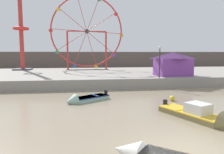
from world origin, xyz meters
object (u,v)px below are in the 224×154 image
Objects in this scene: promenade_lamp_near at (160,57)px; mooring_buoy_orange at (172,98)px; motorboat_olive_wood at (206,117)px; carnival_booth_purple_stall at (173,63)px; ferris_wheel_red_frame at (87,33)px; motorboat_seafoam at (83,99)px; drop_tower_red_tower at (21,33)px.

promenade_lamp_near is 8.51× the size of mooring_buoy_orange.
motorboat_olive_wood is 1.51× the size of promenade_lamp_near.
carnival_booth_purple_stall is 3.58m from promenade_lamp_near.
motorboat_olive_wood is 0.44× the size of ferris_wheel_red_frame.
mooring_buoy_orange is at bearing -118.69° from carnival_booth_purple_stall.
ferris_wheel_red_frame is at bearing 120.89° from promenade_lamp_near.
promenade_lamp_near is 7.68m from mooring_buoy_orange.
motorboat_olive_wood is at bearing -93.84° from mooring_buoy_orange.
ferris_wheel_red_frame reaches higher than motorboat_olive_wood.
promenade_lamp_near is (8.09, -13.53, -3.95)m from ferris_wheel_red_frame.
promenade_lamp_near is at bearing -179.19° from motorboat_seafoam.
motorboat_seafoam is 0.28× the size of drop_tower_red_tower.
ferris_wheel_red_frame reaches higher than carnival_booth_purple_stall.
carnival_booth_purple_stall is at bearing -177.66° from motorboat_seafoam.
motorboat_seafoam is 11.30m from promenade_lamp_near.
mooring_buoy_orange is at bearing 141.39° from motorboat_seafoam.
drop_tower_red_tower reaches higher than ferris_wheel_red_frame.
promenade_lamp_near is (1.68, 12.42, 3.37)m from motorboat_olive_wood.
motorboat_seafoam is at bearing -149.47° from carnival_booth_purple_stall.
carnival_booth_purple_stall is at bearing -29.97° from drop_tower_red_tower.
ferris_wheel_red_frame is at bearing -125.62° from motorboat_seafoam.
motorboat_seafoam is at bearing -63.79° from drop_tower_red_tower.
drop_tower_red_tower is at bearing 145.03° from carnival_booth_purple_stall.
ferris_wheel_red_frame is (-6.41, 25.95, 7.32)m from motorboat_olive_wood.
motorboat_olive_wood is 12.82× the size of mooring_buoy_orange.
mooring_buoy_orange is at bearing -100.91° from promenade_lamp_near.
promenade_lamp_near is at bearing 79.09° from mooring_buoy_orange.
motorboat_seafoam is at bearing 174.58° from mooring_buoy_orange.
motorboat_olive_wood is at bearing -97.71° from promenade_lamp_near.
motorboat_seafoam is at bearing -154.24° from motorboat_olive_wood.
motorboat_seafoam is 14.44m from carnival_booth_purple_stall.
carnival_booth_purple_stall reaches higher than motorboat_olive_wood.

